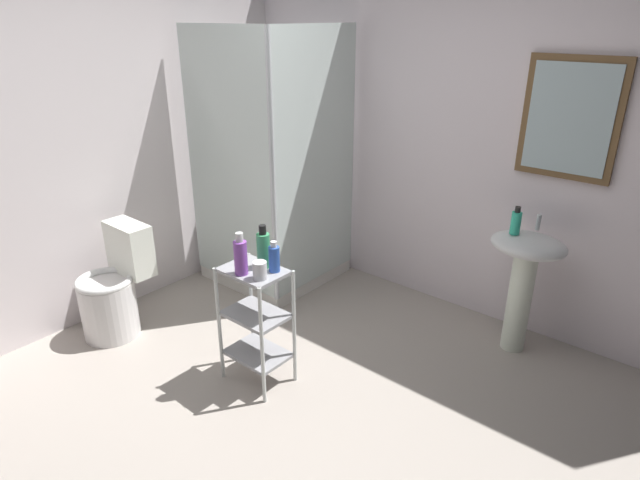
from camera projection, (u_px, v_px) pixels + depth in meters
The scene contains 13 objects.
ground_plane at pixel (277, 423), 2.91m from camera, with size 4.20×4.20×0.02m, color #A79D92.
wall_back at pixel (457, 138), 3.71m from camera, with size 4.20×0.14×2.50m.
wall_left at pixel (70, 146), 3.51m from camera, with size 0.10×4.20×2.50m, color white.
shower_stall at pixel (275, 228), 4.27m from camera, with size 0.92×0.92×2.00m.
pedestal_sink at pixel (524, 269), 3.33m from camera, with size 0.46×0.37×0.81m.
sink_faucet at pixel (538, 222), 3.31m from camera, with size 0.03×0.03×0.10m, color silver.
toilet at pixel (114, 291), 3.62m from camera, with size 0.37×0.49×0.76m.
storage_cart at pixel (256, 316), 3.08m from camera, with size 0.38×0.28×0.74m.
hand_soap_bottle at pixel (516, 222), 3.23m from camera, with size 0.06×0.06×0.18m.
conditioner_bottle_purple at pixel (241, 256), 2.87m from camera, with size 0.07×0.07×0.24m.
body_wash_bottle_green at pixel (263, 249), 2.96m from camera, with size 0.07×0.07×0.25m.
shampoo_bottle_blue at pixel (274, 258), 2.91m from camera, with size 0.06×0.06×0.18m.
rinse_cup at pixel (260, 270), 2.84m from camera, with size 0.08×0.08×0.10m, color silver.
Camera 1 is at (1.65, -1.60, 2.05)m, focal length 29.80 mm.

